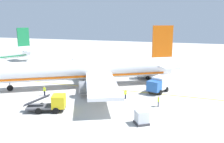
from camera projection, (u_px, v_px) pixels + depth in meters
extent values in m
cylinder|color=white|center=(83.00, 69.00, 46.70)|extent=(22.51, 32.42, 3.80)
cone|color=white|center=(175.00, 64.00, 50.82)|extent=(4.44, 4.43, 3.23)
cube|color=white|center=(101.00, 84.00, 38.55)|extent=(16.46, 11.42, 0.50)
cylinder|color=slate|center=(88.00, 87.00, 41.03)|extent=(3.57, 3.88, 2.20)
cube|color=white|center=(88.00, 64.00, 55.99)|extent=(15.52, 13.71, 0.50)
cylinder|color=slate|center=(81.00, 72.00, 53.24)|extent=(3.57, 3.88, 2.20)
cube|color=#D8590C|center=(163.00, 41.00, 49.16)|extent=(2.66, 3.91, 6.50)
cube|color=white|center=(162.00, 64.00, 50.15)|extent=(10.49, 8.28, 0.24)
cube|color=#D8590C|center=(83.00, 75.00, 46.92)|extent=(20.42, 29.28, 0.36)
cylinder|color=black|center=(10.00, 88.00, 44.39)|extent=(0.89, 1.12, 1.10)
cylinder|color=gray|center=(10.00, 84.00, 44.23)|extent=(0.20, 0.20, 0.50)
cylinder|color=black|center=(93.00, 87.00, 45.16)|extent=(0.89, 1.12, 1.10)
cylinder|color=gray|center=(93.00, 83.00, 44.99)|extent=(0.20, 0.20, 0.50)
cylinder|color=black|center=(89.00, 80.00, 50.12)|extent=(0.89, 1.12, 1.10)
cylinder|color=gray|center=(89.00, 77.00, 49.96)|extent=(0.20, 0.20, 0.50)
cone|color=silver|center=(32.00, 50.00, 78.92)|extent=(3.74, 3.76, 2.90)
cube|color=#19723F|center=(23.00, 37.00, 75.99)|extent=(3.79, 1.76, 5.83)
cube|color=silver|center=(24.00, 50.00, 76.88)|extent=(6.13, 9.73, 0.22)
cube|color=#2659A5|center=(154.00, 86.00, 42.23)|extent=(2.42, 2.67, 1.80)
cube|color=#192333|center=(152.00, 85.00, 41.50)|extent=(0.68, 1.77, 0.94)
cube|color=white|center=(162.00, 82.00, 44.32)|extent=(4.33, 3.33, 2.21)
cube|color=#262628|center=(159.00, 89.00, 43.88)|extent=(5.82, 3.30, 0.16)
cylinder|color=black|center=(160.00, 92.00, 42.00)|extent=(0.94, 0.56, 0.90)
cylinder|color=black|center=(149.00, 90.00, 43.35)|extent=(0.94, 0.56, 0.90)
cylinder|color=black|center=(167.00, 89.00, 43.91)|extent=(0.94, 0.56, 0.90)
cylinder|color=black|center=(156.00, 87.00, 45.26)|extent=(0.94, 0.56, 0.90)
cube|color=white|center=(161.00, 72.00, 53.60)|extent=(2.68, 2.44, 1.80)
cube|color=#192333|center=(164.00, 71.00, 53.53)|extent=(1.76, 0.71, 0.94)
cube|color=white|center=(147.00, 71.00, 53.54)|extent=(3.53, 4.76, 2.24)
cube|color=#262628|center=(151.00, 76.00, 53.80)|extent=(3.52, 6.22, 0.16)
cylinder|color=black|center=(158.00, 76.00, 54.89)|extent=(0.57, 0.94, 0.90)
cylinder|color=black|center=(160.00, 78.00, 52.74)|extent=(0.57, 0.94, 0.90)
cylinder|color=black|center=(146.00, 76.00, 54.88)|extent=(0.57, 0.94, 0.90)
cylinder|color=black|center=(148.00, 78.00, 52.73)|extent=(0.57, 0.94, 0.90)
cube|color=yellow|center=(59.00, 101.00, 34.31)|extent=(2.73, 2.53, 1.80)
cube|color=#192333|center=(65.00, 99.00, 34.29)|extent=(1.73, 0.81, 0.94)
cube|color=#4C4C51|center=(40.00, 107.00, 34.31)|extent=(3.45, 4.18, 0.24)
cube|color=#2D2D33|center=(37.00, 100.00, 34.08)|extent=(2.31, 3.77, 1.60)
cube|color=#262628|center=(46.00, 108.00, 34.40)|extent=(3.56, 5.57, 0.16)
cylinder|color=black|center=(58.00, 105.00, 35.59)|extent=(0.61, 0.94, 0.90)
cylinder|color=black|center=(56.00, 111.00, 33.44)|extent=(0.61, 0.94, 0.90)
cylinder|color=black|center=(42.00, 106.00, 35.44)|extent=(0.61, 0.94, 0.90)
cylinder|color=black|center=(38.00, 111.00, 33.29)|extent=(0.61, 0.94, 0.90)
cube|color=#333338|center=(111.00, 96.00, 41.02)|extent=(2.19, 2.19, 0.30)
cube|color=silver|center=(111.00, 90.00, 40.82)|extent=(1.92, 1.92, 1.69)
cube|color=silver|center=(113.00, 86.00, 40.99)|extent=(1.21, 1.54, 0.54)
cube|color=#333338|center=(141.00, 123.00, 30.23)|extent=(2.31, 2.31, 0.30)
cube|color=#B2B7C1|center=(142.00, 116.00, 30.05)|extent=(2.03, 2.03, 1.45)
cube|color=#B2B7C1|center=(140.00, 111.00, 30.41)|extent=(1.35, 1.55, 0.55)
cylinder|color=#191E33|center=(45.00, 93.00, 41.60)|extent=(0.14, 0.14, 0.83)
cylinder|color=#191E33|center=(44.00, 93.00, 41.69)|extent=(0.14, 0.14, 0.83)
cube|color=#CCE519|center=(44.00, 89.00, 41.50)|extent=(0.29, 0.47, 0.62)
cube|color=silver|center=(44.00, 89.00, 41.49)|extent=(0.30, 0.48, 0.06)
sphere|color=tan|center=(44.00, 87.00, 41.41)|extent=(0.22, 0.22, 0.22)
cylinder|color=#CCE519|center=(45.00, 89.00, 41.36)|extent=(0.09, 0.09, 0.59)
cylinder|color=#CCE519|center=(43.00, 89.00, 41.62)|extent=(0.09, 0.09, 0.59)
cylinder|color=#191E33|center=(158.00, 104.00, 36.19)|extent=(0.14, 0.14, 0.82)
cylinder|color=#191E33|center=(158.00, 104.00, 36.37)|extent=(0.14, 0.14, 0.82)
cube|color=#CCE519|center=(158.00, 100.00, 36.13)|extent=(0.47, 0.29, 0.62)
cube|color=silver|center=(158.00, 99.00, 36.12)|extent=(0.48, 0.30, 0.06)
sphere|color=tan|center=(159.00, 97.00, 36.04)|extent=(0.22, 0.22, 0.22)
cylinder|color=#CCE519|center=(158.00, 100.00, 35.86)|extent=(0.09, 0.09, 0.59)
cylinder|color=#CCE519|center=(158.00, 99.00, 36.38)|extent=(0.09, 0.09, 0.59)
cylinder|color=#191E33|center=(125.00, 97.00, 39.84)|extent=(0.14, 0.14, 0.80)
cylinder|color=#191E33|center=(126.00, 96.00, 39.98)|extent=(0.14, 0.14, 0.80)
cube|color=#CCE519|center=(126.00, 93.00, 39.76)|extent=(0.48, 0.34, 0.60)
cube|color=silver|center=(126.00, 92.00, 39.76)|extent=(0.50, 0.35, 0.06)
sphere|color=tan|center=(126.00, 90.00, 39.68)|extent=(0.22, 0.22, 0.22)
cylinder|color=#CCE519|center=(125.00, 93.00, 39.55)|extent=(0.09, 0.09, 0.57)
cylinder|color=#CCE519|center=(126.00, 92.00, 39.97)|extent=(0.09, 0.09, 0.57)
cylinder|color=#191E33|center=(109.00, 89.00, 44.11)|extent=(0.14, 0.14, 0.84)
cylinder|color=#191E33|center=(110.00, 89.00, 44.16)|extent=(0.14, 0.14, 0.84)
cube|color=#CCE519|center=(109.00, 85.00, 43.98)|extent=(0.44, 0.49, 0.63)
cube|color=silver|center=(109.00, 85.00, 43.98)|extent=(0.45, 0.50, 0.06)
sphere|color=tan|center=(109.00, 83.00, 43.89)|extent=(0.23, 0.23, 0.23)
cylinder|color=#CCE519|center=(108.00, 85.00, 43.90)|extent=(0.09, 0.09, 0.60)
cylinder|color=#CCE519|center=(111.00, 85.00, 44.05)|extent=(0.09, 0.09, 0.60)
cube|color=yellow|center=(107.00, 89.00, 45.89)|extent=(0.30, 60.00, 0.01)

